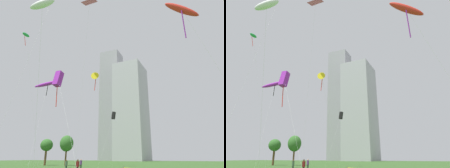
% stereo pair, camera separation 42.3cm
% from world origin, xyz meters
% --- Properties ---
extents(person_standing_0, '(0.41, 0.41, 1.85)m').
position_xyz_m(person_standing_0, '(-1.56, 11.60, 1.07)').
color(person_standing_0, '#2D2D33').
rests_on(person_standing_0, ground).
extents(person_standing_3, '(0.39, 0.39, 1.76)m').
position_xyz_m(person_standing_3, '(-6.58, 16.00, 1.02)').
color(person_standing_3, '#3F593F').
rests_on(person_standing_3, ground).
extents(person_standing_4, '(0.41, 0.41, 1.83)m').
position_xyz_m(person_standing_4, '(-6.64, 20.34, 1.06)').
color(person_standing_4, '#3F593F').
rests_on(person_standing_4, ground).
extents(kite_flying_0, '(1.72, 6.32, 13.45)m').
position_xyz_m(kite_flying_0, '(-6.90, 35.39, 12.44)').
color(kite_flying_0, silver).
rests_on(kite_flying_0, ground).
extents(kite_flying_1, '(7.52, 3.90, 17.12)m').
position_xyz_m(kite_flying_1, '(13.87, 5.34, 15.96)').
color(kite_flying_1, silver).
rests_on(kite_flying_1, ground).
extents(kite_flying_3, '(4.93, 5.33, 29.54)m').
position_xyz_m(kite_flying_3, '(-20.68, 15.98, 29.00)').
color(kite_flying_3, silver).
rests_on(kite_flying_3, ground).
extents(kite_flying_4, '(7.56, 4.82, 13.65)m').
position_xyz_m(kite_flying_4, '(-3.47, 8.43, 12.42)').
color(kite_flying_4, silver).
rests_on(kite_flying_4, ground).
extents(kite_flying_5, '(4.64, 4.85, 28.64)m').
position_xyz_m(kite_flying_5, '(-1.02, 11.68, 27.71)').
color(kite_flying_5, silver).
rests_on(kite_flying_5, ground).
extents(kite_flying_6, '(5.73, 7.55, 16.53)m').
position_xyz_m(kite_flying_6, '(-11.96, 15.58, 15.39)').
color(kite_flying_6, silver).
rests_on(kite_flying_6, ground).
extents(kite_flying_7, '(2.57, 11.88, 16.05)m').
position_xyz_m(kite_flying_7, '(-1.82, 16.09, 15.27)').
color(kite_flying_7, silver).
rests_on(kite_flying_7, ground).
extents(kite_flying_8, '(4.18, 5.44, 16.22)m').
position_xyz_m(kite_flying_8, '(2.24, -1.48, 15.38)').
color(kite_flying_8, silver).
rests_on(kite_flying_8, ground).
extents(park_tree_0, '(3.58, 3.58, 7.30)m').
position_xyz_m(park_tree_0, '(-28.67, 35.93, 5.46)').
color(park_tree_0, brown).
rests_on(park_tree_0, ground).
extents(park_tree_1, '(3.88, 3.88, 8.20)m').
position_xyz_m(park_tree_1, '(-22.66, 37.42, 5.90)').
color(park_tree_1, brown).
rests_on(park_tree_1, ground).
extents(distant_highrise_0, '(16.43, 15.28, 89.35)m').
position_xyz_m(distant_highrise_0, '(-52.38, 134.43, 44.67)').
color(distant_highrise_0, '#939399').
rests_on(distant_highrise_0, ground).
extents(distant_highrise_1, '(21.01, 24.85, 70.38)m').
position_xyz_m(distant_highrise_1, '(-33.15, 127.88, 35.19)').
color(distant_highrise_1, '#A8A8AD').
rests_on(distant_highrise_1, ground).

